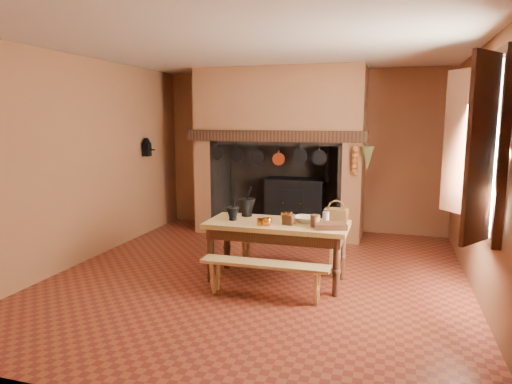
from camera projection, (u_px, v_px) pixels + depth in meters
floor at (259, 276)px, 5.73m from camera, size 5.50×5.50×0.00m
ceiling at (259, 46)px, 5.29m from camera, size 5.50×5.50×0.00m
back_wall at (302, 151)px, 8.11m from camera, size 5.00×0.02×2.80m
wall_left at (83, 160)px, 6.22m from camera, size 0.02×5.50×2.80m
wall_right at (486, 172)px, 4.80m from camera, size 0.02×5.50×2.80m
wall_front at (138, 207)px, 2.91m from camera, size 5.00×0.02×2.80m
chimney_breast at (280, 128)px, 7.72m from camera, size 2.95×0.96×2.80m
iron_range at (296, 204)px, 7.98m from camera, size 1.12×0.55×1.60m
hearth_pans at (237, 225)px, 8.11m from camera, size 0.51×0.62×0.20m
hanging_pans at (270, 157)px, 7.33m from camera, size 1.92×0.29×0.27m
onion_string at (355, 161)px, 6.93m from camera, size 0.12×0.10×0.46m
herb_bunch at (367, 158)px, 6.87m from camera, size 0.20×0.20×0.35m
window at (479, 146)px, 4.42m from camera, size 0.39×1.75×1.76m
wall_coffee_mill at (147, 146)px, 7.65m from camera, size 0.23×0.16×0.31m
work_table at (277, 231)px, 5.49m from camera, size 1.69×0.75×0.73m
bench_front at (265, 271)px, 5.01m from camera, size 1.43×0.25×0.40m
bench_back at (288, 244)px, 6.11m from camera, size 1.46×0.26×0.41m
mortar_large at (247, 206)px, 5.79m from camera, size 0.22×0.22×0.38m
mortar_small at (233, 213)px, 5.56m from camera, size 0.16×0.16×0.27m
coffee_grinder at (289, 219)px, 5.34m from camera, size 0.17×0.14×0.19m
brass_mug_a at (260, 222)px, 5.30m from camera, size 0.07×0.07×0.08m
brass_mug_b at (284, 215)px, 5.66m from camera, size 0.08×0.08×0.08m
mixing_bowl at (305, 219)px, 5.47m from camera, size 0.31×0.31×0.07m
stoneware_crock at (315, 221)px, 5.23m from camera, size 0.14×0.14×0.14m
glass_jar at (326, 217)px, 5.40m from camera, size 0.10×0.10×0.14m
wicker_basket at (336, 214)px, 5.51m from camera, size 0.28×0.20×0.26m
wooden_tray at (330, 226)px, 5.16m from camera, size 0.41×0.34×0.06m
brass_cup at (267, 222)px, 5.27m from camera, size 0.14×0.14×0.09m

